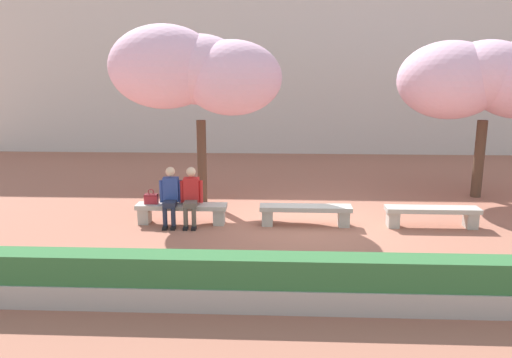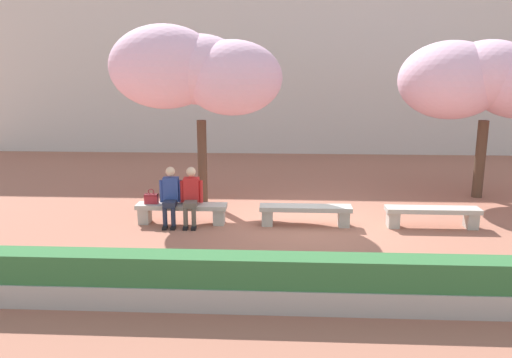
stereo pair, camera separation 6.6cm
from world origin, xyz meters
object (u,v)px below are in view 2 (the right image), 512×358
object	(u,v)px
stone_bench_west_end	(182,210)
person_seated_left	(171,194)
stone_bench_near_west	(305,212)
cherry_tree_main	(196,71)
handbag	(151,198)
person_seated_right	(191,194)
stone_bench_center	(432,214)
cherry_tree_secondary	(489,79)

from	to	relation	value
stone_bench_west_end	person_seated_left	xyz separation A→B (m)	(-0.23, -0.05, 0.39)
stone_bench_near_west	cherry_tree_main	xyz separation A→B (m)	(-2.66, 1.70, 3.04)
person_seated_left	handbag	world-z (taller)	person_seated_left
stone_bench_near_west	person_seated_right	bearing A→B (deg)	-178.79
stone_bench_center	person_seated_right	world-z (taller)	person_seated_right
cherry_tree_main	cherry_tree_secondary	distance (m)	7.55
stone_bench_near_west	person_seated_right	xyz separation A→B (m)	(-2.54, -0.05, 0.39)
stone_bench_near_west	cherry_tree_secondary	size ratio (longest dim) A/B	0.46
person_seated_right	cherry_tree_secondary	bearing A→B (deg)	21.26
stone_bench_center	handbag	world-z (taller)	handbag
cherry_tree_secondary	cherry_tree_main	bearing A→B (deg)	-171.62
stone_bench_west_end	cherry_tree_secondary	xyz separation A→B (m)	(7.57, 2.80, 2.84)
stone_bench_near_west	person_seated_left	xyz separation A→B (m)	(-3.00, -0.05, 0.39)
stone_bench_west_end	person_seated_right	world-z (taller)	person_seated_right
stone_bench_west_end	stone_bench_center	world-z (taller)	same
person_seated_left	handbag	xyz separation A→B (m)	(-0.45, 0.07, -0.12)
handbag	cherry_tree_main	world-z (taller)	cherry_tree_main
stone_bench_center	person_seated_right	distance (m)	5.32
stone_bench_west_end	cherry_tree_secondary	distance (m)	8.55
person_seated_right	cherry_tree_main	xyz separation A→B (m)	(-0.13, 1.75, 2.65)
stone_bench_near_west	person_seated_left	distance (m)	3.02
stone_bench_near_west	cherry_tree_main	size ratio (longest dim) A/B	0.45
person_seated_left	person_seated_right	size ratio (longest dim) A/B	1.00
person_seated_left	person_seated_right	distance (m)	0.46
person_seated_left	handbag	size ratio (longest dim) A/B	3.81
stone_bench_near_west	handbag	xyz separation A→B (m)	(-3.45, 0.01, 0.27)
person_seated_left	person_seated_right	xyz separation A→B (m)	(0.46, -0.00, 0.00)
cherry_tree_main	person_seated_left	bearing A→B (deg)	-100.75
stone_bench_west_end	stone_bench_near_west	world-z (taller)	same
cherry_tree_secondary	handbag	bearing A→B (deg)	-161.34
stone_bench_near_west	handbag	size ratio (longest dim) A/B	5.99
handbag	cherry_tree_secondary	world-z (taller)	cherry_tree_secondary
stone_bench_west_end	handbag	xyz separation A→B (m)	(-0.68, 0.01, 0.27)
stone_bench_near_west	cherry_tree_main	bearing A→B (deg)	147.45
handbag	cherry_tree_main	distance (m)	3.33
stone_bench_west_end	person_seated_right	xyz separation A→B (m)	(0.23, -0.05, 0.39)
person_seated_right	handbag	xyz separation A→B (m)	(-0.91, 0.07, -0.12)
stone_bench_center	handbag	distance (m)	6.23
stone_bench_west_end	stone_bench_center	distance (m)	5.54
stone_bench_near_west	person_seated_right	distance (m)	2.57
person_seated_right	stone_bench_center	bearing A→B (deg)	0.58
stone_bench_west_end	person_seated_left	world-z (taller)	person_seated_left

